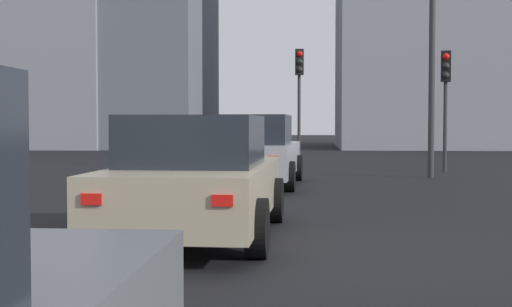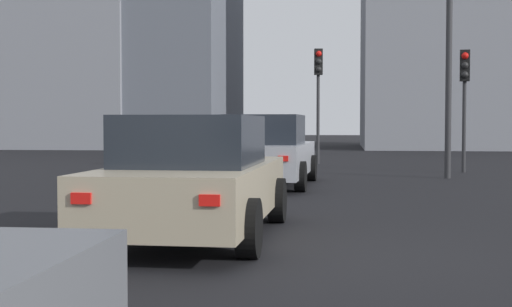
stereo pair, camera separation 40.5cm
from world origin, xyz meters
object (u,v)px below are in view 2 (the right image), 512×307
at_px(car_silver_right_lead, 267,152).
at_px(traffic_light_near_left, 465,84).
at_px(car_beige_right_second, 195,179).
at_px(traffic_light_near_right, 318,81).
at_px(street_lamp_kerbside, 449,31).

bearing_deg(car_silver_right_lead, traffic_light_near_left, -44.20).
relative_size(car_beige_right_second, traffic_light_near_right, 1.11).
bearing_deg(traffic_light_near_right, car_beige_right_second, -11.60).
xyz_separation_m(car_beige_right_second, traffic_light_near_right, (16.04, -0.95, 2.15)).
bearing_deg(car_silver_right_lead, street_lamp_kerbside, -56.51).
relative_size(traffic_light_near_right, street_lamp_kerbside, 0.63).
height_order(car_beige_right_second, street_lamp_kerbside, street_lamp_kerbside).
relative_size(car_silver_right_lead, car_beige_right_second, 1.06).
distance_m(car_beige_right_second, traffic_light_near_left, 13.58).
distance_m(car_silver_right_lead, street_lamp_kerbside, 6.00).
xyz_separation_m(car_silver_right_lead, street_lamp_kerbside, (2.71, -4.43, 3.02)).
xyz_separation_m(car_silver_right_lead, car_beige_right_second, (-7.38, 0.09, -0.04)).
xyz_separation_m(traffic_light_near_left, traffic_light_near_right, (3.67, 4.34, 0.33)).
height_order(traffic_light_near_right, street_lamp_kerbside, street_lamp_kerbside).
height_order(traffic_light_near_left, street_lamp_kerbside, street_lamp_kerbside).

